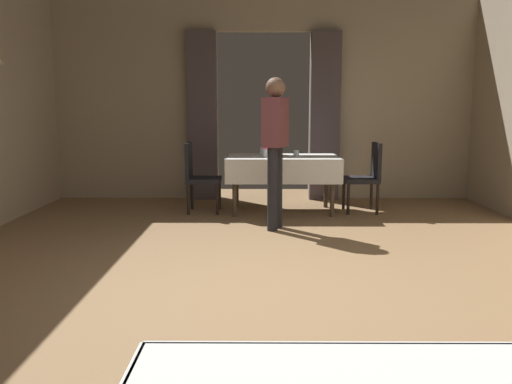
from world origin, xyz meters
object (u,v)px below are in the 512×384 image
object	(u,v)px
flower_vase_mid	(266,150)
person_waiter_by_doorway	(275,140)
glass_mid_c	(296,153)
chair_mid_left	(198,174)
chair_mid_right	(367,174)
dining_table_mid	(283,164)
glass_mid_b	(262,151)

from	to	relation	value
flower_vase_mid	person_waiter_by_doorway	world-z (taller)	person_waiter_by_doorway
glass_mid_c	person_waiter_by_doorway	bearing A→B (deg)	-107.74
chair_mid_left	glass_mid_c	distance (m)	1.33
glass_mid_c	person_waiter_by_doorway	distance (m)	1.03
chair_mid_right	chair_mid_left	bearing A→B (deg)	-179.43
flower_vase_mid	person_waiter_by_doorway	xyz separation A→B (m)	(0.10, -0.82, 0.18)
chair_mid_right	glass_mid_c	size ratio (longest dim) A/B	11.11
chair_mid_right	flower_vase_mid	xyz separation A→B (m)	(-1.36, -0.18, 0.33)
dining_table_mid	person_waiter_by_doorway	size ratio (longest dim) A/B	0.86
chair_mid_left	person_waiter_by_doorway	xyz separation A→B (m)	(1.00, -0.98, 0.51)
dining_table_mid	chair_mid_left	world-z (taller)	chair_mid_left
dining_table_mid	glass_mid_b	world-z (taller)	glass_mid_b
dining_table_mid	person_waiter_by_doorway	world-z (taller)	person_waiter_by_doorway
chair_mid_right	glass_mid_b	bearing A→B (deg)	174.42
chair_mid_left	chair_mid_right	distance (m)	2.26
flower_vase_mid	glass_mid_c	bearing A→B (deg)	19.24
glass_mid_b	dining_table_mid	bearing A→B (deg)	-27.98
person_waiter_by_doorway	chair_mid_right	bearing A→B (deg)	38.57
chair_mid_right	glass_mid_c	xyz separation A→B (m)	(-0.95, -0.04, 0.28)
glass_mid_b	chair_mid_right	bearing A→B (deg)	-5.58
dining_table_mid	flower_vase_mid	world-z (taller)	flower_vase_mid
chair_mid_right	flower_vase_mid	distance (m)	1.41
chair_mid_left	chair_mid_right	bearing A→B (deg)	0.57
chair_mid_right	glass_mid_c	world-z (taller)	chair_mid_right
glass_mid_b	glass_mid_c	size ratio (longest dim) A/B	1.43
flower_vase_mid	dining_table_mid	bearing A→B (deg)	38.01
glass_mid_c	chair_mid_left	bearing A→B (deg)	179.11
chair_mid_left	flower_vase_mid	world-z (taller)	chair_mid_left
dining_table_mid	flower_vase_mid	distance (m)	0.35
glass_mid_b	glass_mid_c	xyz separation A→B (m)	(0.44, -0.18, -0.02)
dining_table_mid	flower_vase_mid	size ratio (longest dim) A/B	8.69
flower_vase_mid	glass_mid_b	world-z (taller)	flower_vase_mid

